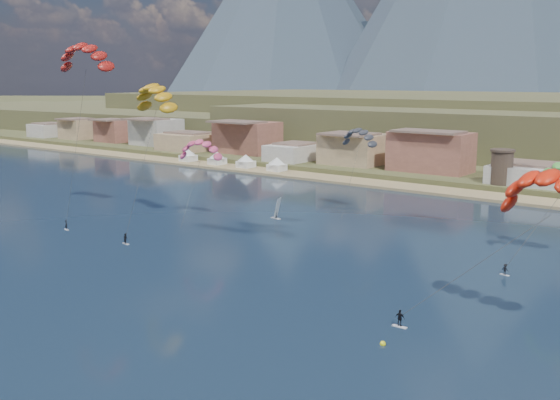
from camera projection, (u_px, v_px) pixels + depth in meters
The scene contains 12 objects.
ground at pixel (100, 335), 67.72m from camera, with size 2400.00×2400.00×0.00m, color black.
beach at pixel (468, 194), 150.24m from camera, with size 2200.00×12.00×0.90m.
town at pixel (358, 146), 185.16m from camera, with size 400.00×24.00×12.00m.
watchtower at pixel (502, 167), 152.32m from camera, with size 5.82×5.82×8.60m.
beach_tents at pixel (231, 156), 195.20m from camera, with size 43.40×6.40×5.00m.
kitesurfer_red at pixel (85, 53), 118.90m from camera, with size 13.07×13.28×35.24m.
kitesurfer_yellow at pixel (156, 94), 116.22m from camera, with size 14.59×18.51×29.23m.
kitesurfer_orange at pixel (553, 186), 65.87m from camera, with size 20.34×12.91×21.83m.
distant_kite_pink at pixel (200, 146), 120.21m from camera, with size 9.58×7.13×17.62m.
distant_kite_dark at pixel (359, 134), 126.71m from camera, with size 8.82×6.28×19.08m.
windsurfer at pixel (276, 212), 124.31m from camera, with size 2.41×2.65×4.12m.
buoy at pixel (383, 344), 65.22m from camera, with size 0.63×0.63×0.63m.
Camera 1 is at (54.29, -38.69, 27.11)m, focal length 40.28 mm.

